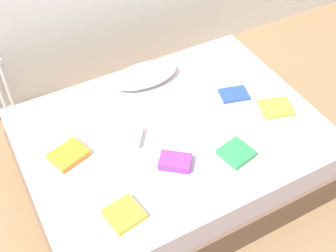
{
  "coord_description": "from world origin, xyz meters",
  "views": [
    {
      "loc": [
        -0.98,
        -1.76,
        2.59
      ],
      "look_at": [
        0.0,
        0.05,
        0.48
      ],
      "focal_mm": 46.43,
      "sensor_mm": 36.0,
      "label": 1
    }
  ],
  "objects": [
    {
      "name": "ground_plane",
      "position": [
        0.0,
        0.0,
        0.0
      ],
      "size": [
        8.0,
        8.0,
        0.0
      ],
      "primitive_type": "plane",
      "color": "#93704C"
    },
    {
      "name": "textbook_blue",
      "position": [
        0.56,
        0.08,
        0.51
      ],
      "size": [
        0.23,
        0.2,
        0.02
      ],
      "primitive_type": "cube",
      "rotation": [
        0.0,
        0.0,
        -0.27
      ],
      "color": "#2847B7",
      "rests_on": "bed"
    },
    {
      "name": "pillow",
      "position": [
        0.07,
        0.54,
        0.55
      ],
      "size": [
        0.52,
        0.27,
        0.1
      ],
      "primitive_type": "ellipsoid",
      "color": "white",
      "rests_on": "bed"
    },
    {
      "name": "textbook_lime",
      "position": [
        0.73,
        -0.18,
        0.51
      ],
      "size": [
        0.27,
        0.25,
        0.02
      ],
      "primitive_type": "cube",
      "rotation": [
        0.0,
        0.0,
        -0.31
      ],
      "color": "#8CC638",
      "rests_on": "bed"
    },
    {
      "name": "textbook_white",
      "position": [
        -0.32,
        0.07,
        0.52
      ],
      "size": [
        0.29,
        0.27,
        0.05
      ],
      "primitive_type": "cube",
      "rotation": [
        0.0,
        0.0,
        -0.64
      ],
      "color": "white",
      "rests_on": "bed"
    },
    {
      "name": "textbook_yellow",
      "position": [
        -0.56,
        -0.47,
        0.52
      ],
      "size": [
        0.22,
        0.21,
        0.04
      ],
      "primitive_type": "cube",
      "rotation": [
        0.0,
        0.0,
        0.17
      ],
      "color": "yellow",
      "rests_on": "bed"
    },
    {
      "name": "textbook_purple",
      "position": [
        -0.13,
        -0.28,
        0.53
      ],
      "size": [
        0.23,
        0.22,
        0.05
      ],
      "primitive_type": "cube",
      "rotation": [
        0.0,
        0.0,
        -0.68
      ],
      "color": "purple",
      "rests_on": "bed"
    },
    {
      "name": "bed",
      "position": [
        0.0,
        0.0,
        0.25
      ],
      "size": [
        2.0,
        1.5,
        0.5
      ],
      "color": "brown",
      "rests_on": "ground"
    },
    {
      "name": "textbook_orange",
      "position": [
        -0.69,
        0.09,
        0.52
      ],
      "size": [
        0.26,
        0.24,
        0.04
      ],
      "primitive_type": "cube",
      "rotation": [
        0.0,
        0.0,
        0.32
      ],
      "color": "orange",
      "rests_on": "bed"
    },
    {
      "name": "textbook_green",
      "position": [
        0.25,
        -0.4,
        0.52
      ],
      "size": [
        0.22,
        0.21,
        0.04
      ],
      "primitive_type": "cube",
      "rotation": [
        0.0,
        0.0,
        0.2
      ],
      "color": "green",
      "rests_on": "bed"
    }
  ]
}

